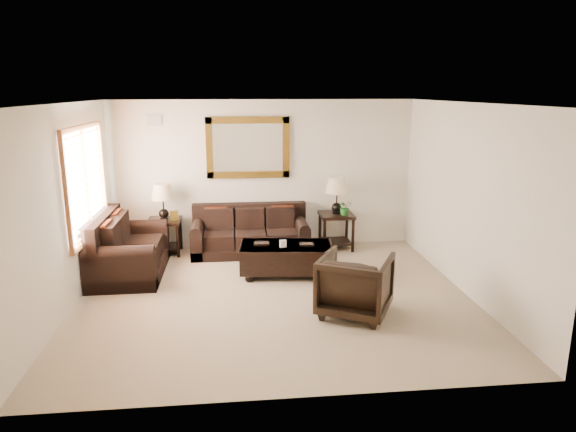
{
  "coord_description": "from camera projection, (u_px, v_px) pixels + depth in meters",
  "views": [
    {
      "loc": [
        -0.54,
        -6.82,
        2.87
      ],
      "look_at": [
        0.25,
        0.6,
        1.03
      ],
      "focal_mm": 32.0,
      "sensor_mm": 36.0,
      "label": 1
    }
  ],
  "objects": [
    {
      "name": "sofa",
      "position": [
        250.0,
        236.0,
        9.24
      ],
      "size": [
        2.07,
        0.89,
        0.85
      ],
      "color": "black",
      "rests_on": "room"
    },
    {
      "name": "armchair",
      "position": [
        355.0,
        282.0,
        6.66
      ],
      "size": [
        1.14,
        1.12,
        0.89
      ],
      "primitive_type": "imported",
      "rotation": [
        0.0,
        0.0,
        2.66
      ],
      "color": "black",
      "rests_on": "floor"
    },
    {
      "name": "coffee_table",
      "position": [
        286.0,
        256.0,
        8.14
      ],
      "size": [
        1.51,
        0.92,
        0.61
      ],
      "rotation": [
        0.0,
        0.0,
        -0.11
      ],
      "color": "black",
      "rests_on": "room"
    },
    {
      "name": "mirror",
      "position": [
        248.0,
        148.0,
        9.23
      ],
      "size": [
        1.5,
        0.06,
        1.1
      ],
      "color": "#4A280E",
      "rests_on": "room"
    },
    {
      "name": "window",
      "position": [
        87.0,
        182.0,
        7.54
      ],
      "size": [
        0.07,
        1.96,
        1.66
      ],
      "color": "white",
      "rests_on": "room"
    },
    {
      "name": "end_table_left",
      "position": [
        164.0,
        209.0,
        9.04
      ],
      "size": [
        0.58,
        0.58,
        1.27
      ],
      "color": "black",
      "rests_on": "room"
    },
    {
      "name": "air_vent",
      "position": [
        154.0,
        120.0,
        8.96
      ],
      "size": [
        0.25,
        0.02,
        0.18
      ],
      "primitive_type": "cube",
      "color": "#999999",
      "rests_on": "room"
    },
    {
      "name": "end_table_right",
      "position": [
        337.0,
        202.0,
        9.33
      ],
      "size": [
        0.61,
        0.61,
        1.33
      ],
      "color": "black",
      "rests_on": "room"
    },
    {
      "name": "potted_plant",
      "position": [
        345.0,
        209.0,
        9.27
      ],
      "size": [
        0.33,
        0.35,
        0.22
      ],
      "primitive_type": "imported",
      "rotation": [
        0.0,
        0.0,
        0.32
      ],
      "color": "#225E20",
      "rests_on": "end_table_right"
    },
    {
      "name": "room",
      "position": [
        274.0,
        204.0,
        7.0
      ],
      "size": [
        5.51,
        5.01,
        2.71
      ],
      "color": "gray",
      "rests_on": "ground"
    },
    {
      "name": "loveseat",
      "position": [
        126.0,
        252.0,
        8.13
      ],
      "size": [
        1.03,
        1.74,
        0.98
      ],
      "rotation": [
        0.0,
        0.0,
        1.57
      ],
      "color": "black",
      "rests_on": "room"
    }
  ]
}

